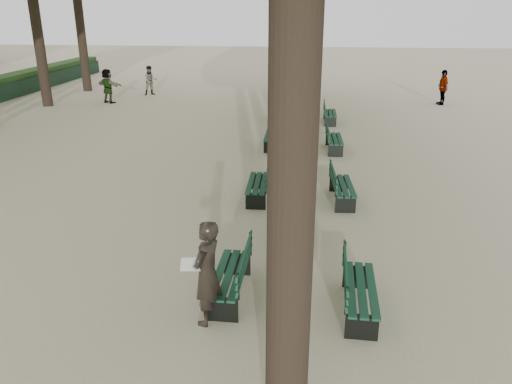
# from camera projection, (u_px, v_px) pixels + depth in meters

# --- Properties ---
(ground) EXTENTS (120.00, 120.00, 0.00)m
(ground) POSITION_uv_depth(u_px,v_px,m) (202.00, 320.00, 8.34)
(ground) COLOR #BBB18D
(ground) RESTS_ON ground
(bench_left_0) EXTENTS (0.60, 1.81, 0.92)m
(bench_left_0) POSITION_uv_depth(u_px,v_px,m) (230.00, 283.00, 8.95)
(bench_left_0) COLOR black
(bench_left_0) RESTS_ON ground
(bench_left_1) EXTENTS (0.61, 1.81, 0.92)m
(bench_left_1) POSITION_uv_depth(u_px,v_px,m) (258.00, 189.00, 13.52)
(bench_left_1) COLOR black
(bench_left_1) RESTS_ON ground
(bench_left_2) EXTENTS (0.60, 1.81, 0.92)m
(bench_left_2) POSITION_uv_depth(u_px,v_px,m) (272.00, 140.00, 18.45)
(bench_left_2) COLOR black
(bench_left_2) RESTS_ON ground
(bench_left_3) EXTENTS (0.71, 1.84, 0.92)m
(bench_left_3) POSITION_uv_depth(u_px,v_px,m) (280.00, 114.00, 22.95)
(bench_left_3) COLOR black
(bench_left_3) RESTS_ON ground
(bench_right_0) EXTENTS (0.64, 1.82, 0.92)m
(bench_right_0) POSITION_uv_depth(u_px,v_px,m) (360.00, 297.00, 8.49)
(bench_right_0) COLOR black
(bench_right_0) RESTS_ON ground
(bench_right_1) EXTENTS (0.67, 1.83, 0.92)m
(bench_right_1) POSITION_uv_depth(u_px,v_px,m) (342.00, 192.00, 13.31)
(bench_right_1) COLOR black
(bench_right_1) RESTS_ON ground
(bench_right_2) EXTENTS (0.62, 1.81, 0.92)m
(bench_right_2) POSITION_uv_depth(u_px,v_px,m) (334.00, 143.00, 18.00)
(bench_right_2) COLOR black
(bench_right_2) RESTS_ON ground
(bench_right_3) EXTENTS (0.57, 1.80, 0.92)m
(bench_right_3) POSITION_uv_depth(u_px,v_px,m) (330.00, 117.00, 22.32)
(bench_right_3) COLOR black
(bench_right_3) RESTS_ON ground
(man_with_map) EXTENTS (0.73, 0.80, 1.81)m
(man_with_map) POSITION_uv_depth(u_px,v_px,m) (207.00, 273.00, 8.01)
(man_with_map) COLOR black
(man_with_map) RESTS_ON ground
(pedestrian_a) EXTENTS (0.87, 0.69, 1.68)m
(pedestrian_a) POSITION_uv_depth(u_px,v_px,m) (150.00, 81.00, 29.18)
(pedestrian_a) COLOR #262628
(pedestrian_a) RESTS_ON ground
(pedestrian_e) EXTENTS (1.67, 1.05, 1.81)m
(pedestrian_e) POSITION_uv_depth(u_px,v_px,m) (108.00, 86.00, 26.74)
(pedestrian_e) COLOR #262628
(pedestrian_e) RESTS_ON ground
(pedestrian_b) EXTENTS (0.99, 0.94, 1.62)m
(pedestrian_b) POSITION_uv_depth(u_px,v_px,m) (301.00, 70.00, 34.16)
(pedestrian_b) COLOR #262628
(pedestrian_b) RESTS_ON ground
(pedestrian_c) EXTENTS (0.51, 1.11, 1.82)m
(pedestrian_c) POSITION_uv_depth(u_px,v_px,m) (443.00, 87.00, 26.26)
(pedestrian_c) COLOR #262628
(pedestrian_c) RESTS_ON ground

